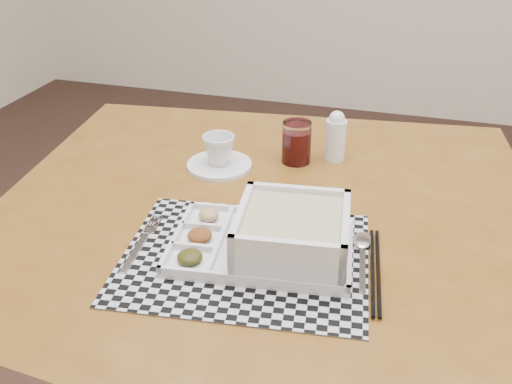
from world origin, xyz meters
TOP-DOWN VIEW (x-y plane):
  - dining_table at (-0.02, -0.32)m, footprint 1.23×1.23m
  - placemat at (-0.01, -0.45)m, footprint 0.47×0.39m
  - serving_tray at (0.05, -0.43)m, footprint 0.34×0.26m
  - fork at (-0.21, -0.46)m, footprint 0.04×0.19m
  - spoon at (0.18, -0.36)m, footprint 0.04×0.18m
  - chopsticks at (0.21, -0.43)m, footprint 0.04×0.24m
  - saucer at (-0.18, -0.13)m, footprint 0.15×0.15m
  - cup at (-0.18, -0.13)m, footprint 0.09×0.09m
  - juice_glass at (-0.01, -0.05)m, footprint 0.07×0.07m
  - creamer_bottle at (0.07, -0.01)m, footprint 0.05×0.05m

SIDE VIEW (x-z plane):
  - dining_table at x=-0.02m, z-range 0.33..1.16m
  - placemat at x=-0.01m, z-range 0.83..0.83m
  - fork at x=-0.21m, z-range 0.83..0.84m
  - saucer at x=-0.18m, z-range 0.83..0.84m
  - spoon at x=0.18m, z-range 0.83..0.84m
  - chopsticks at x=0.21m, z-range 0.83..0.84m
  - serving_tray at x=0.05m, z-range 0.82..0.92m
  - cup at x=-0.18m, z-range 0.84..0.91m
  - juice_glass at x=-0.01m, z-range 0.83..0.93m
  - creamer_bottle at x=0.07m, z-range 0.83..0.95m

